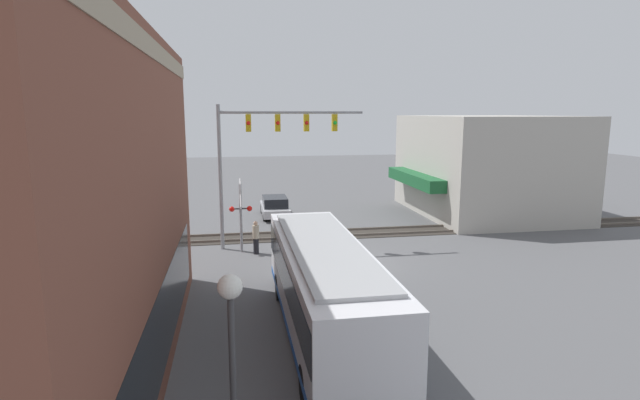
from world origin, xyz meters
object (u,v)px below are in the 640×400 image
object	(u,v)px
crossing_signal	(241,209)
streetlamp	(233,372)
city_bus	(324,285)
pedestrian_at_crossing	(256,237)
parked_car_silver	(275,207)

from	to	relation	value
crossing_signal	streetlamp	world-z (taller)	streetlamp
city_bus	pedestrian_at_crossing	world-z (taller)	city_bus
streetlamp	parked_car_silver	size ratio (longest dim) A/B	1.02
crossing_signal	streetlamp	bearing A→B (deg)	178.56
crossing_signal	streetlamp	size ratio (longest dim) A/B	0.85
city_bus	streetlamp	bearing A→B (deg)	156.88
streetlamp	pedestrian_at_crossing	xyz separation A→B (m)	(16.74, -1.16, -1.80)
streetlamp	pedestrian_at_crossing	size ratio (longest dim) A/B	2.59
crossing_signal	parked_car_silver	distance (m)	9.11
pedestrian_at_crossing	city_bus	bearing A→B (deg)	-170.06
streetlamp	parked_car_silver	distance (m)	26.10
streetlamp	crossing_signal	bearing A→B (deg)	-1.44
parked_car_silver	pedestrian_at_crossing	distance (m)	9.30
streetlamp	pedestrian_at_crossing	distance (m)	16.87
parked_car_silver	pedestrian_at_crossing	bearing A→B (deg)	169.20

